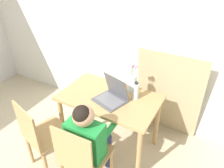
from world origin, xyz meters
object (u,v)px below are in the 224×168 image
(chair_occupied, at_px, (83,158))
(flower_vase, at_px, (133,81))
(person_seated, at_px, (88,135))
(laptop, at_px, (112,95))
(water_bottle, at_px, (136,91))
(chair_spare, at_px, (43,136))

(chair_occupied, relative_size, flower_vase, 2.46)
(person_seated, bearing_deg, chair_occupied, 90.00)
(chair_occupied, bearing_deg, flower_vase, -97.33)
(laptop, xyz_separation_m, water_bottle, (0.20, 0.13, 0.03))
(flower_vase, bearing_deg, water_bottle, -51.45)
(chair_spare, height_order, water_bottle, water_bottle)
(flower_vase, bearing_deg, chair_occupied, -95.50)
(chair_occupied, height_order, water_bottle, water_bottle)
(chair_occupied, xyz_separation_m, person_seated, (-0.00, 0.12, 0.18))
(chair_spare, bearing_deg, chair_occupied, -167.83)
(laptop, bearing_deg, water_bottle, 50.87)
(water_bottle, bearing_deg, chair_spare, -133.83)
(chair_occupied, bearing_deg, person_seated, -90.00)
(flower_vase, relative_size, water_bottle, 1.76)
(laptop, height_order, flower_vase, flower_vase)
(flower_vase, bearing_deg, chair_spare, -125.81)
(laptop, distance_m, water_bottle, 0.24)
(laptop, distance_m, flower_vase, 0.28)
(person_seated, xyz_separation_m, laptop, (-0.03, 0.49, 0.13))
(chair_occupied, relative_size, chair_spare, 1.00)
(water_bottle, bearing_deg, laptop, -146.32)
(laptop, relative_size, water_bottle, 1.84)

